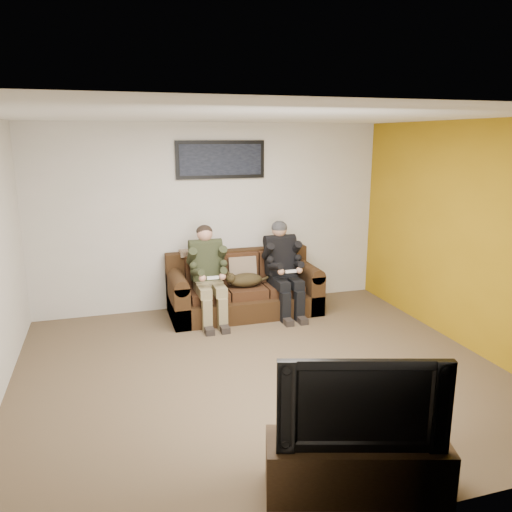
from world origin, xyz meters
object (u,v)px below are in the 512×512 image
object	(u,v)px
sofa	(243,290)
person_left	(208,269)
tv_stand	(357,466)
person_right	(283,263)
cat	(244,280)
television	(360,398)
framed_poster	(221,160)

from	to	relation	value
sofa	person_left	distance (m)	0.68
sofa	tv_stand	size ratio (longest dim) A/B	1.65
person_right	tv_stand	bearing A→B (deg)	-101.99
person_right	sofa	bearing A→B (deg)	162.06
person_right	cat	bearing A→B (deg)	178.45
cat	television	world-z (taller)	television
person_left	cat	xyz separation A→B (m)	(0.50, 0.02, -0.19)
sofa	person_left	size ratio (longest dim) A/B	1.62
person_left	tv_stand	world-z (taller)	person_left
sofa	tv_stand	bearing A→B (deg)	-93.60
person_left	person_right	world-z (taller)	person_right
sofa	cat	distance (m)	0.25
sofa	television	world-z (taller)	television
sofa	television	xyz separation A→B (m)	(-0.24, -3.77, 0.40)
television	person_right	bearing A→B (deg)	95.09
person_right	tv_stand	world-z (taller)	person_right
person_right	television	distance (m)	3.68
person_right	framed_poster	world-z (taller)	framed_poster
person_right	tv_stand	size ratio (longest dim) A/B	1.02
framed_poster	person_left	bearing A→B (deg)	-120.16
television	framed_poster	bearing A→B (deg)	106.56
person_left	tv_stand	size ratio (longest dim) A/B	1.02
tv_stand	person_right	bearing A→B (deg)	95.09
television	sofa	bearing A→B (deg)	103.48
person_left	cat	distance (m)	0.54
person_right	tv_stand	distance (m)	3.72
person_left	television	world-z (taller)	person_left
sofa	tv_stand	world-z (taller)	sofa
person_left	person_right	size ratio (longest dim) A/B	0.99
cat	framed_poster	xyz separation A→B (m)	(-0.18, 0.55, 1.59)
framed_poster	television	world-z (taller)	framed_poster
framed_poster	tv_stand	world-z (taller)	framed_poster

